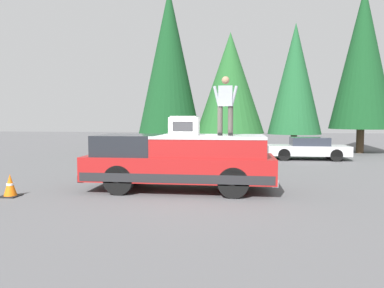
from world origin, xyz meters
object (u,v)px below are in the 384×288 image
Objects in this scene: compressor_unit at (184,126)px; person_on_truck_bed at (225,104)px; parked_car_silver at (308,148)px; traffic_cone at (10,186)px; pickup_truck at (180,161)px.

person_on_truck_bed is (-0.03, -1.20, 0.62)m from compressor_unit.
parked_car_silver reaches higher than traffic_cone.
compressor_unit reaches higher than pickup_truck.
parked_car_silver is at bearing -31.26° from pickup_truck.
pickup_truck is 3.28× the size of person_on_truck_bed.
parked_car_silver is at bearing -30.48° from compressor_unit.
pickup_truck reaches higher than traffic_cone.
person_on_truck_bed is at bearing -91.65° from compressor_unit.
traffic_cone is at bearing 107.21° from compressor_unit.
person_on_truck_bed is 6.39m from traffic_cone.
parked_car_silver is at bearing -43.72° from traffic_cone.
traffic_cone is (-1.39, 5.81, -2.26)m from person_on_truck_bed.
pickup_truck is at bearing 86.62° from person_on_truck_bed.
person_on_truck_bed is at bearing -93.38° from pickup_truck.
pickup_truck is 10.28m from parked_car_silver.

